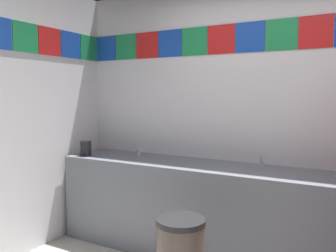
% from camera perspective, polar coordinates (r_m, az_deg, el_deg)
% --- Properties ---
extents(wall_back, '(4.45, 0.09, 2.58)m').
position_cam_1_polar(wall_back, '(3.29, 20.17, 1.21)').
color(wall_back, silver).
rests_on(wall_back, ground_plane).
extents(vanity_counter, '(2.59, 0.59, 0.86)m').
position_cam_1_polar(vanity_counter, '(3.40, 3.52, -13.10)').
color(vanity_counter, slate).
rests_on(vanity_counter, ground_plane).
extents(faucet_left, '(0.04, 0.10, 0.14)m').
position_cam_1_polar(faucet_left, '(3.68, -4.99, -4.06)').
color(faucet_left, silver).
rests_on(faucet_left, vanity_counter).
extents(faucet_right, '(0.04, 0.10, 0.14)m').
position_cam_1_polar(faucet_right, '(3.15, 15.03, -5.78)').
color(faucet_right, silver).
rests_on(faucet_right, vanity_counter).
extents(soap_dispenser, '(0.09, 0.09, 0.16)m').
position_cam_1_polar(soap_dispenser, '(3.75, -13.25, -3.58)').
color(soap_dispenser, black).
rests_on(soap_dispenser, vanity_counter).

